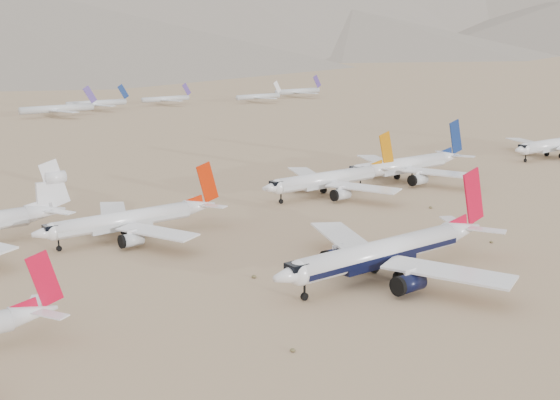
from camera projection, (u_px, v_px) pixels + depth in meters
name	position (u px, v px, depth m)	size (l,w,h in m)	color
ground	(421.00, 266.00, 138.73)	(7000.00, 7000.00, 0.00)	#8A6D50
main_airliner	(389.00, 251.00, 131.84)	(51.78, 50.58, 18.27)	white
row2_navy_widebody	(406.00, 165.00, 219.50)	(49.65, 48.55, 17.66)	white
row2_gold_tail	(332.00, 179.00, 199.97)	(46.37, 45.35, 16.51)	white
row2_orange_tail	(131.00, 219.00, 157.30)	(42.80, 41.87, 15.27)	white
row2_blue_far	(556.00, 145.00, 262.13)	(47.41, 46.35, 16.85)	white
foothills	(163.00, 22.00, 1286.69)	(4637.50, 1395.00, 155.00)	slate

